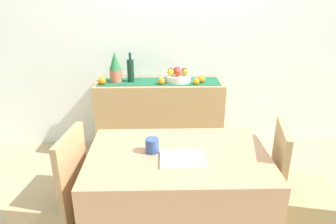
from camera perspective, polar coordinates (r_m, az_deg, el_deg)
ground_plane at (r=2.82m, az=1.36°, el=-16.35°), size 6.40×6.40×0.02m
room_wall_rear at (r=3.42m, az=0.61°, el=15.37°), size 6.40×0.06×2.70m
sideboard_console at (r=3.40m, az=-1.54°, el=-1.06°), size 1.35×0.42×0.82m
table_runner at (r=3.26m, az=-1.61°, el=5.66°), size 1.27×0.32×0.01m
fruit_bowl at (r=3.26m, az=1.89°, el=6.30°), size 0.27×0.27×0.07m
apple_left at (r=3.29m, az=3.09°, el=7.63°), size 0.07×0.07×0.07m
apple_upper at (r=3.19m, az=1.82°, el=7.30°), size 0.08×0.08×0.08m
apple_center at (r=3.29m, az=0.54°, el=7.65°), size 0.07×0.07×0.07m
apple_right at (r=3.21m, az=0.50°, el=7.33°), size 0.07×0.07×0.07m
apple_front at (r=3.22m, az=3.23°, el=7.33°), size 0.07×0.07×0.07m
apple_rear at (r=3.30m, az=1.70°, el=7.78°), size 0.07×0.07×0.07m
wine_bottle at (r=3.25m, az=-6.94°, el=7.65°), size 0.07×0.07×0.31m
potted_plant at (r=3.26m, az=-9.75°, el=8.19°), size 0.12×0.12×0.32m
orange_loose_end at (r=3.16m, az=-1.23°, el=5.72°), size 0.07×0.07×0.07m
orange_loose_near_bowl at (r=3.24m, az=6.22°, el=6.05°), size 0.08×0.08×0.08m
orange_loose_far at (r=3.22m, az=-12.10°, el=5.64°), size 0.08×0.08×0.08m
orange_loose_mid at (r=3.17m, az=5.25°, el=5.63°), size 0.06×0.06×0.06m
dining_table at (r=2.22m, az=1.76°, el=-16.10°), size 1.17×0.78×0.74m
open_book at (r=1.93m, az=2.77°, el=-8.73°), size 0.28×0.21×0.02m
coffee_cup at (r=2.01m, az=-2.97°, el=-6.21°), size 0.09×0.09×0.10m
chair_near_window at (r=2.39m, az=-20.08°, el=-17.50°), size 0.45×0.45×0.90m
chair_by_corner at (r=2.47m, az=22.68°, el=-16.49°), size 0.47×0.47×0.90m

